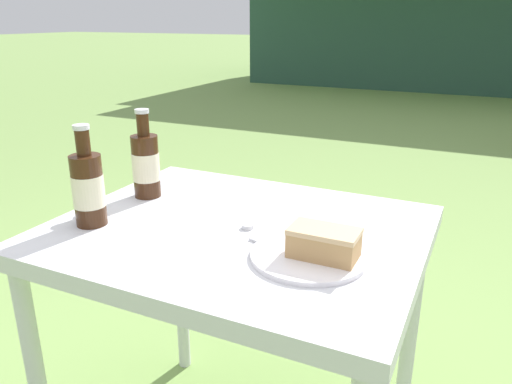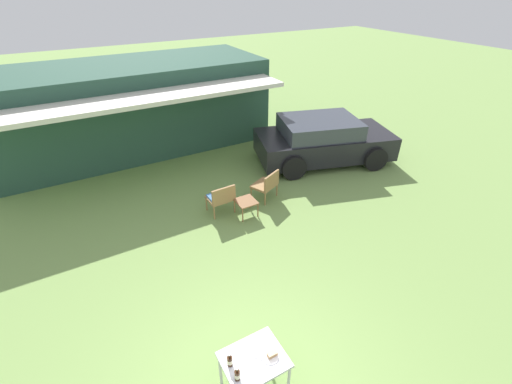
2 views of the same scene
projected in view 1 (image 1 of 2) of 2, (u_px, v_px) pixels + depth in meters
name	position (u px, v px, depth m)	size (l,w,h in m)	color
cabin_building	(512.00, 5.00, 8.42)	(8.33, 4.47, 2.66)	#284C3D
patio_table	(237.00, 258.00, 1.15)	(0.82, 0.66, 0.71)	silver
cake_on_plate	(317.00, 249.00, 0.96)	(0.23, 0.23, 0.07)	white
cola_bottle_near	(146.00, 164.00, 1.28)	(0.07, 0.07, 0.23)	#381E0F
cola_bottle_far	(88.00, 188.00, 1.11)	(0.07, 0.07, 0.23)	#381E0F
fork	(285.00, 253.00, 0.99)	(0.19, 0.07, 0.01)	silver
loose_bottle_cap	(247.00, 227.00, 1.11)	(0.03, 0.03, 0.01)	silver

